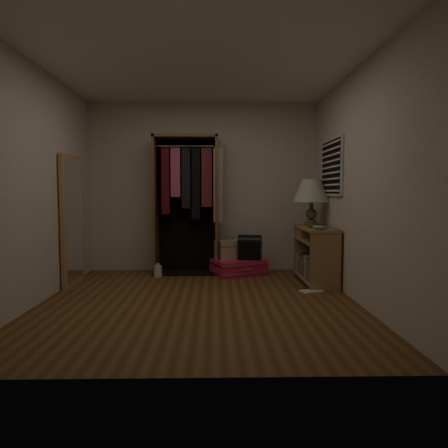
% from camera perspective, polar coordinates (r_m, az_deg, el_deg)
% --- Properties ---
extents(ground, '(4.00, 4.00, 0.00)m').
position_cam_1_polar(ground, '(4.94, -3.29, -10.11)').
color(ground, brown).
rests_on(ground, ground).
extents(room_walls, '(3.52, 4.02, 2.60)m').
position_cam_1_polar(room_walls, '(4.84, -2.45, 7.50)').
color(room_walls, beige).
rests_on(room_walls, ground).
extents(console_bookshelf, '(0.42, 1.12, 0.75)m').
position_cam_1_polar(console_bookshelf, '(6.04, 11.79, -3.81)').
color(console_bookshelf, '#977249').
rests_on(console_bookshelf, ground).
extents(open_wardrobe, '(1.02, 0.50, 2.05)m').
position_cam_1_polar(open_wardrobe, '(6.57, -4.64, 4.09)').
color(open_wardrobe, brown).
rests_on(open_wardrobe, ground).
extents(floor_mirror, '(0.06, 0.80, 1.70)m').
position_cam_1_polar(floor_mirror, '(6.10, -19.18, 0.47)').
color(floor_mirror, tan).
rests_on(floor_mirror, ground).
extents(pink_suitcase, '(0.89, 0.78, 0.23)m').
position_cam_1_polar(pink_suitcase, '(6.49, 1.88, -5.63)').
color(pink_suitcase, '#DD1B51').
rests_on(pink_suitcase, ground).
extents(train_case, '(0.48, 0.42, 0.30)m').
position_cam_1_polar(train_case, '(6.54, 0.78, -3.31)').
color(train_case, tan).
rests_on(train_case, pink_suitcase).
extents(black_bag, '(0.37, 0.28, 0.37)m').
position_cam_1_polar(black_bag, '(6.45, 3.41, -2.99)').
color(black_bag, black).
rests_on(black_bag, pink_suitcase).
extents(table_lamp, '(0.65, 0.65, 0.65)m').
position_cam_1_polar(table_lamp, '(6.26, 11.38, 4.14)').
color(table_lamp, '#455328').
rests_on(table_lamp, console_bookshelf).
extents(brass_tray, '(0.35, 0.35, 0.02)m').
position_cam_1_polar(brass_tray, '(5.87, 12.21, -0.42)').
color(brass_tray, '#AA8C41').
rests_on(brass_tray, console_bookshelf).
extents(ceramic_bowl, '(0.20, 0.20, 0.04)m').
position_cam_1_polar(ceramic_bowl, '(5.60, 12.34, -0.50)').
color(ceramic_bowl, '#9BBAA2').
rests_on(ceramic_bowl, console_bookshelf).
extents(white_jug, '(0.14, 0.14, 0.20)m').
position_cam_1_polar(white_jug, '(6.40, -8.61, -6.09)').
color(white_jug, silver).
rests_on(white_jug, ground).
extents(floor_book, '(0.31, 0.28, 0.02)m').
position_cam_1_polar(floor_book, '(5.52, 11.15, -8.55)').
color(floor_book, beige).
rests_on(floor_book, ground).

